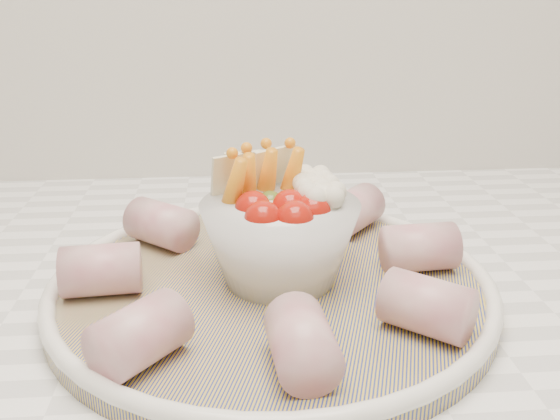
{
  "coord_description": "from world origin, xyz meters",
  "views": [
    {
      "loc": [
        -0.01,
        1.02,
        1.15
      ],
      "look_at": [
        0.03,
        1.44,
        0.99
      ],
      "focal_mm": 40.0,
      "sensor_mm": 36.0,
      "label": 1
    }
  ],
  "objects": [
    {
      "name": "serving_platter",
      "position": [
        0.02,
        1.44,
        0.93
      ],
      "size": [
        0.41,
        0.41,
        0.02
      ],
      "color": "navy",
      "rests_on": "kitchen_counter"
    },
    {
      "name": "veggie_bowl",
      "position": [
        0.03,
        1.44,
        0.97
      ],
      "size": [
        0.12,
        0.12,
        0.1
      ],
      "color": "white",
      "rests_on": "serving_platter"
    },
    {
      "name": "cured_meat_rolls",
      "position": [
        0.02,
        1.44,
        0.95
      ],
      "size": [
        0.3,
        0.3,
        0.04
      ],
      "color": "#B75363",
      "rests_on": "serving_platter"
    }
  ]
}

